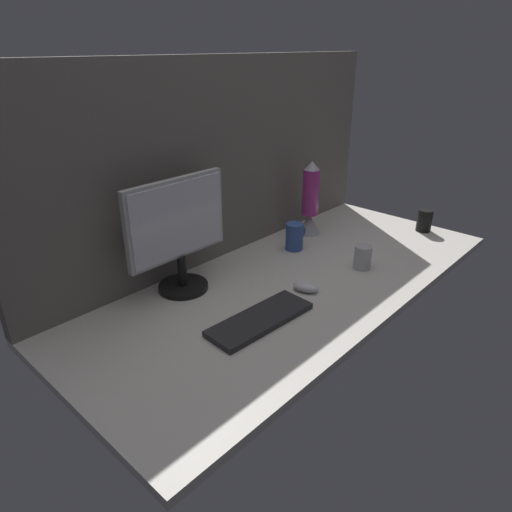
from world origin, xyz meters
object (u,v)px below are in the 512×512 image
keyboard (260,319)px  mug_black_travel (424,220)px  mouse (306,287)px  monitor (178,231)px  mug_steel (363,257)px  mug_ceramic_blue (295,236)px  lava_lamp (310,204)px

keyboard → mug_black_travel: mug_black_travel is taller
mouse → monitor: bearing=110.8°
monitor → mug_steel: monitor is taller
mug_ceramic_blue → mug_black_travel: 66.80cm
mug_steel → lava_lamp: bearing=67.7°
mug_steel → lava_lamp: lava_lamp is taller
mug_steel → monitor: bearing=146.2°
keyboard → mug_steel: 56.56cm
monitor → mouse: (28.89, -34.49, -20.86)cm
mouse → mug_steel: mug_steel is taller
monitor → mug_ceramic_blue: bearing=-8.5°
mouse → mug_black_travel: (85.19, -5.81, 3.54)cm
mouse → lava_lamp: lava_lamp is taller
mouse → mug_black_travel: size_ratio=0.92×
mouse → mug_ceramic_blue: size_ratio=0.82×
monitor → mug_black_travel: 122.22cm
monitor → mug_black_travel: size_ratio=3.91×
monitor → mug_ceramic_blue: (55.48, -8.25, -16.64)cm
mug_ceramic_blue → lava_lamp: bearing=18.7°
lava_lamp → mug_black_travel: bearing=-44.3°
mug_steel → keyboard: bearing=176.4°
mug_ceramic_blue → lava_lamp: (19.09, 6.45, 8.45)cm
keyboard → mug_steel: mug_steel is taller
mouse → mug_ceramic_blue: 37.60cm
monitor → mug_steel: 73.32cm
mouse → mug_black_travel: 85.46cm
mug_ceramic_blue → keyboard: bearing=-152.2°
mug_steel → mug_black_travel: (54.95, -0.78, 0.50)cm
monitor → keyboard: (2.81, -35.99, -21.56)cm
mug_black_travel → lava_lamp: 55.92cm
monitor → mouse: monitor is taller
mug_ceramic_blue → lava_lamp: 21.85cm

